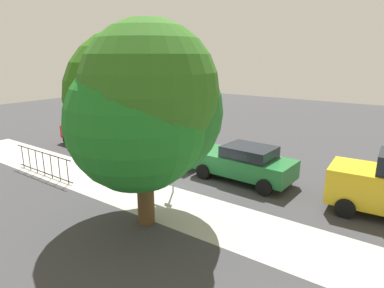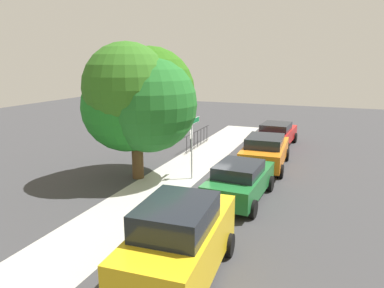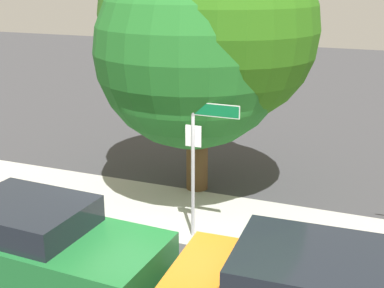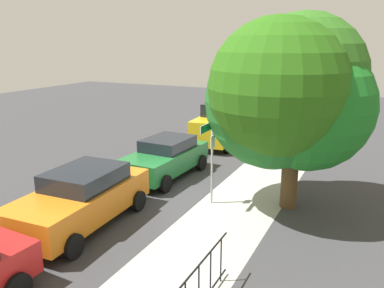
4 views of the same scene
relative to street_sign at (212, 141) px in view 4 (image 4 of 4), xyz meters
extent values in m
plane|color=#38383A|center=(-0.28, -0.40, -2.13)|extent=(60.00, 60.00, 0.00)
cube|color=#A8A69E|center=(1.72, 0.90, -2.13)|extent=(24.00, 2.60, 0.00)
cylinder|color=#9EA0A5|center=(0.00, 0.00, -0.66)|extent=(0.07, 0.07, 2.95)
cube|color=#0F723D|center=(0.00, 0.00, 0.52)|extent=(1.80, 0.02, 0.22)
cube|color=white|center=(0.00, 0.00, 0.52)|extent=(1.83, 0.02, 0.25)
cube|color=silver|center=(0.00, 0.02, -0.03)|extent=(0.32, 0.02, 0.42)
cylinder|color=#523B21|center=(-0.82, 2.34, -0.89)|extent=(0.52, 0.52, 2.48)
sphere|color=#206724|center=(-0.70, 1.74, 1.31)|extent=(4.26, 4.26, 4.26)
sphere|color=#296213|center=(-0.08, 1.99, 1.78)|extent=(4.09, 4.09, 4.09)
sphere|color=#2D661C|center=(-1.23, 2.47, 2.05)|extent=(3.85, 3.85, 3.85)
sphere|color=#1D7222|center=(-0.97, 2.72, 1.18)|extent=(3.97, 3.97, 3.97)
cube|color=gold|center=(-7.25, -2.63, -1.22)|extent=(4.43, 2.02, 1.19)
cube|color=black|center=(-7.51, -2.64, -0.30)|extent=(2.17, 1.68, 0.63)
cylinder|color=black|center=(-5.83, -1.65, -1.81)|extent=(0.65, 0.26, 0.64)
cylinder|color=black|center=(-5.72, -3.42, -1.81)|extent=(0.65, 0.26, 0.64)
cylinder|color=black|center=(-8.77, -1.83, -1.81)|extent=(0.65, 0.26, 0.64)
cylinder|color=black|center=(-8.66, -3.60, -1.81)|extent=(0.65, 0.26, 0.64)
cube|color=#1D672E|center=(-1.62, -2.68, -1.43)|extent=(4.23, 1.94, 0.75)
cube|color=black|center=(-1.87, -2.67, -0.83)|extent=(2.06, 1.64, 0.45)
cylinder|color=black|center=(-0.17, -1.86, -1.81)|extent=(0.65, 0.25, 0.64)
cylinder|color=black|center=(-0.24, -3.62, -1.81)|extent=(0.65, 0.25, 0.64)
cylinder|color=black|center=(-3.00, -1.74, -1.81)|extent=(0.65, 0.25, 0.64)
cylinder|color=black|center=(-3.07, -3.51, -1.81)|extent=(0.65, 0.25, 0.64)
cube|color=orange|center=(3.13, -2.77, -1.39)|extent=(4.62, 2.10, 0.84)
cube|color=black|center=(2.85, -2.78, -0.73)|extent=(2.25, 1.78, 0.49)
cylinder|color=black|center=(4.63, -1.75, -1.81)|extent=(0.65, 0.25, 0.64)
cylinder|color=black|center=(4.71, -3.67, -1.81)|extent=(0.65, 0.25, 0.64)
cylinder|color=black|center=(1.54, -1.87, -1.81)|extent=(0.65, 0.25, 0.64)
cylinder|color=black|center=(1.62, -3.80, -1.81)|extent=(0.65, 0.25, 0.64)
cylinder|color=black|center=(6.44, -1.61, -1.81)|extent=(0.65, 0.25, 0.64)
cylinder|color=black|center=(5.71, 1.90, -1.08)|extent=(4.09, 0.04, 0.04)
cylinder|color=black|center=(3.96, 1.90, -1.61)|extent=(0.03, 0.03, 1.05)
cylinder|color=black|center=(4.54, 1.90, -1.61)|extent=(0.03, 0.03, 1.05)
camera|label=1|loc=(-7.49, 9.14, 2.98)|focal=30.75mm
camera|label=2|loc=(-14.32, -5.76, 3.17)|focal=32.96mm
camera|label=3|loc=(3.55, -9.00, 2.94)|focal=49.89mm
camera|label=4|loc=(11.22, 4.68, 3.09)|focal=36.82mm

